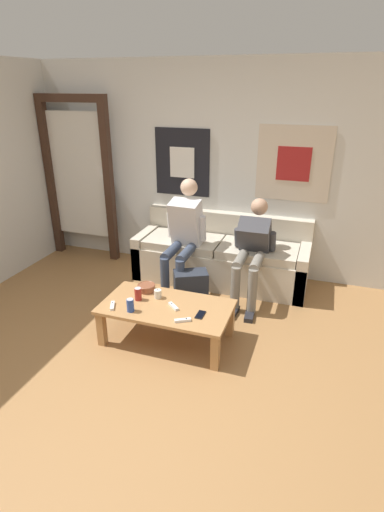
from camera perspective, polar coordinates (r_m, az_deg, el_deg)
ground_plane at (r=3.43m, az=-8.34°, el=-18.25°), size 18.00×18.00×0.00m
wall_back at (r=5.01m, az=3.98°, el=12.01°), size 10.00×0.07×2.55m
door_frame at (r=5.61m, az=-15.93°, el=11.62°), size 1.00×0.10×2.15m
couch at (r=4.93m, az=4.19°, el=-0.28°), size 2.08×0.74×0.78m
coffee_table at (r=3.76m, az=-3.62°, el=-7.82°), size 1.21×0.64×0.37m
person_seated_adult at (r=4.55m, az=-1.23°, el=3.30°), size 0.47×0.85×1.28m
person_seated_teen at (r=4.42m, az=8.60°, el=1.22°), size 0.47×0.95×1.09m
backpack at (r=4.36m, az=-0.15°, el=-4.90°), size 0.42×0.36×0.41m
ceramic_bowl at (r=3.98m, az=-6.53°, el=-4.45°), size 0.18×0.18×0.07m
pillar_candle at (r=3.84m, az=-4.91°, el=-5.42°), size 0.07×0.07×0.10m
drink_can_blue at (r=3.65m, az=-8.80°, el=-6.95°), size 0.07×0.07×0.12m
drink_can_red at (r=3.82m, az=-7.71°, el=-5.39°), size 0.07×0.07×0.12m
game_controller_near_left at (r=3.77m, az=-11.30°, el=-6.98°), size 0.09×0.15×0.03m
game_controller_near_right at (r=3.49m, az=-1.34°, el=-9.16°), size 0.14×0.10×0.03m
game_controller_far_center at (r=3.69m, az=-2.67°, el=-7.19°), size 0.13×0.12×0.03m
cell_phone at (r=3.58m, az=1.20°, el=-8.38°), size 0.07×0.14×0.01m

